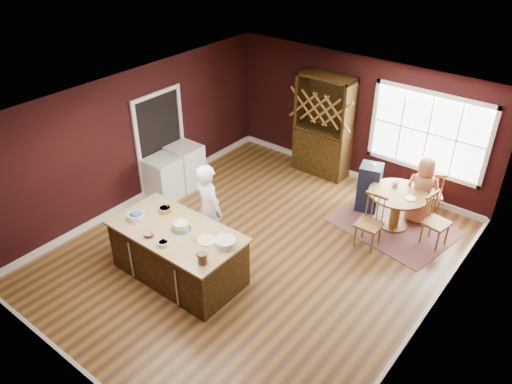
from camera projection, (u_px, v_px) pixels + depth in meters
room_shell at (256, 188)px, 8.15m from camera, size 7.00×7.00×7.00m
window at (428, 133)px, 9.60m from camera, size 2.36×0.10×1.66m
doorway at (161, 143)px, 10.28m from camera, size 0.08×1.26×2.13m
kitchen_island at (178, 254)px, 8.13m from camera, size 2.21×1.16×0.92m
dining_table at (397, 203)px, 9.27m from camera, size 1.09×1.09×0.75m
baker at (208, 210)px, 8.47m from camera, size 0.70×0.54×1.73m
layer_cake at (181, 226)px, 7.85m from camera, size 0.33×0.33×0.13m
bowl_blue at (136, 217)px, 8.11m from camera, size 0.28×0.28×0.11m
bowl_yellow at (165, 210)px, 8.31m from camera, size 0.22×0.22×0.08m
bowl_pink at (149, 235)px, 7.73m from camera, size 0.16×0.16×0.06m
bowl_olive at (163, 243)px, 7.54m from camera, size 0.17×0.17×0.06m
drinking_glass at (194, 238)px, 7.59m from camera, size 0.07×0.07×0.14m
dinner_plate at (207, 241)px, 7.64m from camera, size 0.29×0.29×0.02m
white_tub at (225, 243)px, 7.52m from camera, size 0.33×0.33×0.11m
stoneware_crock at (202, 258)px, 7.16m from camera, size 0.14×0.14×0.17m
toy_figurine at (198, 254)px, 7.31m from camera, size 0.05×0.05×0.08m
rug at (393, 226)px, 9.55m from camera, size 2.38×1.99×0.01m
chair_east at (437, 221)px, 8.83m from camera, size 0.47×0.48×1.00m
chair_south at (369, 222)px, 8.77m from camera, size 0.44×0.42×1.02m
chair_north at (431, 192)px, 9.65m from camera, size 0.56×0.56×1.01m
seated_woman at (423, 190)px, 9.36m from camera, size 0.76×0.60×1.38m
high_chair at (369, 187)px, 9.80m from camera, size 0.51×0.51×1.02m
toddler at (371, 170)px, 9.75m from camera, size 0.18×0.14×0.26m
table_plate at (411, 198)px, 8.98m from camera, size 0.20×0.20×0.01m
table_cup at (395, 183)px, 9.35m from camera, size 0.14×0.14×0.10m
hutch at (324, 126)px, 10.77m from camera, size 1.23×0.51×2.26m
washer at (163, 179)px, 10.20m from camera, size 0.61×0.59×0.89m
dryer at (185, 166)px, 10.62m from camera, size 0.64×0.62×0.92m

